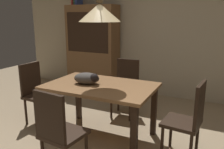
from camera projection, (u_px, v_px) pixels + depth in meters
back_wall at (156, 25)px, 4.69m from camera, size 6.40×0.10×2.90m
dining_table at (101, 92)px, 3.06m from camera, size 1.40×0.90×0.75m
chair_near_front at (58, 130)px, 2.33m from camera, size 0.44×0.44×0.93m
chair_far_back at (126, 85)px, 3.87m from camera, size 0.42×0.42×0.93m
chair_left_side at (36, 90)px, 3.57m from camera, size 0.42×0.42×0.93m
chair_right_side at (189, 118)px, 2.61m from camera, size 0.44×0.44×0.93m
cat_sleeping at (87, 78)px, 3.06m from camera, size 0.40×0.29×0.16m
pendant_lamp at (100, 12)px, 2.82m from camera, size 0.52×0.52×1.30m
hutch_bookcase at (93, 51)px, 5.08m from camera, size 1.12×0.45×1.85m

